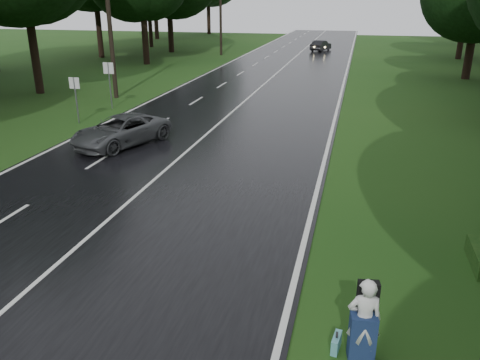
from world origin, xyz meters
name	(u,v)px	position (x,y,z in m)	size (l,w,h in m)	color
ground	(51,271)	(0.00, 0.00, 0.00)	(160.00, 160.00, 0.00)	#204314
road	(242,103)	(0.00, 20.00, 0.02)	(12.00, 140.00, 0.04)	black
lane_center	(242,103)	(0.00, 20.00, 0.04)	(0.12, 140.00, 0.01)	silver
grey_car	(121,131)	(-3.15, 10.05, 0.68)	(2.13, 4.63, 1.29)	#444749
far_car	(321,46)	(2.13, 52.02, 0.66)	(1.31, 3.76, 1.24)	black
hitchhiker	(364,322)	(7.31, -1.30, 0.78)	(0.67, 0.62, 1.68)	silver
suitcase	(336,343)	(6.86, -1.19, 0.15)	(0.12, 0.43, 0.31)	teal
utility_pole_mid	(116,98)	(-8.50, 19.95, 0.00)	(1.80, 0.28, 10.66)	black
utility_pole_far	(221,55)	(-8.50, 45.30, 0.00)	(1.80, 0.28, 10.47)	black
road_sign_a	(79,123)	(-7.20, 13.24, 0.00)	(0.57, 0.10, 2.38)	white
road_sign_b	(112,108)	(-7.20, 16.89, 0.00)	(0.64, 0.10, 2.68)	white
tree_left_d	(40,93)	(-14.33, 20.16, 0.00)	(10.60, 10.60, 16.56)	black
tree_left_e	(147,64)	(-13.43, 35.93, 0.00)	(9.45, 9.45, 14.76)	black
tree_left_f	(172,52)	(-15.07, 46.80, 0.00)	(9.63, 9.63, 15.04)	black
tree_right_e	(465,79)	(15.23, 33.60, 0.00)	(7.28, 7.28, 11.38)	black
tree_right_f	(458,59)	(16.98, 47.63, 0.00)	(8.69, 8.69, 13.57)	black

